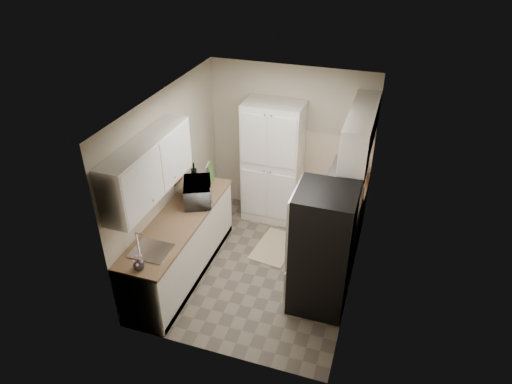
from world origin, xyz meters
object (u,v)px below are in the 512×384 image
at_px(toaster_oven, 355,176).
at_px(wine_bottle, 194,175).
at_px(pantry_cabinet, 273,163).
at_px(electric_range, 333,237).
at_px(refrigerator, 322,250).
at_px(microwave, 198,192).

bearing_deg(toaster_oven, wine_bottle, -155.29).
bearing_deg(pantry_cabinet, toaster_oven, -1.54).
relative_size(pantry_cabinet, electric_range, 1.77).
relative_size(refrigerator, microwave, 3.10).
distance_m(electric_range, refrigerator, 0.88).
height_order(pantry_cabinet, refrigerator, pantry_cabinet).
xyz_separation_m(microwave, wine_bottle, (-0.23, 0.39, 0.02)).
bearing_deg(electric_range, wine_bottle, 179.08).
bearing_deg(pantry_cabinet, wine_bottle, -136.52).
relative_size(pantry_cabinet, refrigerator, 1.18).
bearing_deg(wine_bottle, refrigerator, -21.84).
distance_m(pantry_cabinet, toaster_oven, 1.29).
relative_size(wine_bottle, toaster_oven, 1.03).
bearing_deg(refrigerator, electric_range, 87.52).
bearing_deg(microwave, pantry_cabinet, -53.67).
relative_size(pantry_cabinet, microwave, 3.65).
xyz_separation_m(pantry_cabinet, toaster_oven, (1.29, -0.03, 0.02)).
bearing_deg(pantry_cabinet, microwave, -119.05).
height_order(microwave, toaster_oven, microwave).
bearing_deg(wine_bottle, pantry_cabinet, 43.48).
height_order(electric_range, toaster_oven, electric_range).
xyz_separation_m(wine_bottle, toaster_oven, (2.23, 0.86, -0.08)).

